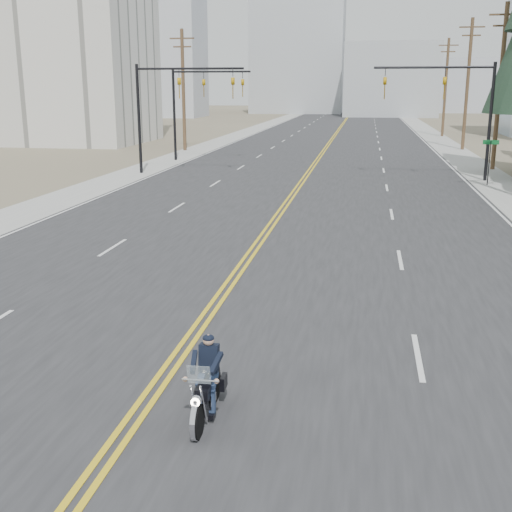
{
  "coord_description": "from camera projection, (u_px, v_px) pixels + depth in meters",
  "views": [
    {
      "loc": [
        3.72,
        -8.93,
        5.52
      ],
      "look_at": [
        1.23,
        5.77,
        1.6
      ],
      "focal_mm": 45.0,
      "sensor_mm": 36.0,
      "label": 1
    }
  ],
  "objects": [
    {
      "name": "sidewalk_left",
      "position": [
        241.0,
        134.0,
        79.13
      ],
      "size": [
        3.0,
        200.0,
        0.01
      ],
      "primitive_type": "cube",
      "color": "#A5A5A0",
      "rests_on": "ground"
    },
    {
      "name": "street_sign",
      "position": [
        490.0,
        154.0,
        36.92
      ],
      "size": [
        0.9,
        0.06,
        2.62
      ],
      "color": "black",
      "rests_on": "ground"
    },
    {
      "name": "ground_plane",
      "position": [
        124.0,
        435.0,
        10.52
      ],
      "size": [
        400.0,
        400.0,
        0.0
      ],
      "primitive_type": "plane",
      "color": "#776D56",
      "rests_on": "ground"
    },
    {
      "name": "traffic_mast_right",
      "position": [
        457.0,
        98.0,
        38.33
      ],
      "size": [
        7.1,
        0.26,
        7.0
      ],
      "color": "black",
      "rests_on": "ground"
    },
    {
      "name": "traffic_mast_far",
      "position": [
        195.0,
        97.0,
        48.93
      ],
      "size": [
        6.1,
        0.26,
        7.0
      ],
      "color": "black",
      "rests_on": "ground"
    },
    {
      "name": "utility_pole_e",
      "position": [
        446.0,
        86.0,
        73.79
      ],
      "size": [
        2.2,
        0.3,
        11.0
      ],
      "color": "brown",
      "rests_on": "ground"
    },
    {
      "name": "haze_bldg_e",
      "position": [
        462.0,
        86.0,
        147.98
      ],
      "size": [
        14.0,
        14.0,
        12.0
      ],
      "primitive_type": "cube",
      "color": "#B7BCC6",
      "rests_on": "ground"
    },
    {
      "name": "haze_bldg_a",
      "position": [
        165.0,
        58.0,
        123.05
      ],
      "size": [
        14.0,
        12.0,
        22.0
      ],
      "primitive_type": "cube",
      "color": "#B7BCC6",
      "rests_on": "ground"
    },
    {
      "name": "traffic_mast_left",
      "position": [
        168.0,
        97.0,
        41.24
      ],
      "size": [
        7.1,
        0.26,
        7.0
      ],
      "color": "black",
      "rests_on": "ground"
    },
    {
      "name": "sidewalk_right",
      "position": [
        433.0,
        136.0,
        75.41
      ],
      "size": [
        3.0,
        200.0,
        0.01
      ],
      "primitive_type": "cube",
      "color": "#A5A5A0",
      "rests_on": "ground"
    },
    {
      "name": "road",
      "position": [
        335.0,
        135.0,
        77.27
      ],
      "size": [
        20.0,
        200.0,
        0.01
      ],
      "primitive_type": "cube",
      "color": "#303033",
      "rests_on": "ground"
    },
    {
      "name": "haze_bldg_d",
      "position": [
        298.0,
        53.0,
        142.66
      ],
      "size": [
        20.0,
        15.0,
        26.0
      ],
      "primitive_type": "cube",
      "color": "#ADB2B7",
      "rests_on": "ground"
    },
    {
      "name": "motorcyclist",
      "position": [
        206.0,
        380.0,
        10.88
      ],
      "size": [
        0.82,
        1.86,
        1.44
      ],
      "primitive_type": null,
      "rotation": [
        0.0,
        0.0,
        3.16
      ],
      "color": "black",
      "rests_on": "ground"
    },
    {
      "name": "utility_pole_left",
      "position": [
        183.0,
        88.0,
        56.93
      ],
      "size": [
        2.2,
        0.3,
        10.5
      ],
      "color": "brown",
      "rests_on": "ground"
    },
    {
      "name": "haze_bldg_f",
      "position": [
        121.0,
        76.0,
        140.54
      ],
      "size": [
        12.0,
        12.0,
        16.0
      ],
      "primitive_type": "cube",
      "color": "#ADB2B7",
      "rests_on": "ground"
    },
    {
      "name": "utility_pole_c",
      "position": [
        500.0,
        85.0,
        43.28
      ],
      "size": [
        2.2,
        0.3,
        11.0
      ],
      "color": "brown",
      "rests_on": "ground"
    },
    {
      "name": "haze_bldg_b",
      "position": [
        391.0,
        80.0,
        126.64
      ],
      "size": [
        18.0,
        14.0,
        14.0
      ],
      "primitive_type": "cube",
      "color": "#ADB2B7",
      "rests_on": "ground"
    },
    {
      "name": "utility_pole_d",
      "position": [
        468.0,
        83.0,
        57.52
      ],
      "size": [
        2.2,
        0.3,
        11.5
      ],
      "color": "brown",
      "rests_on": "ground"
    }
  ]
}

